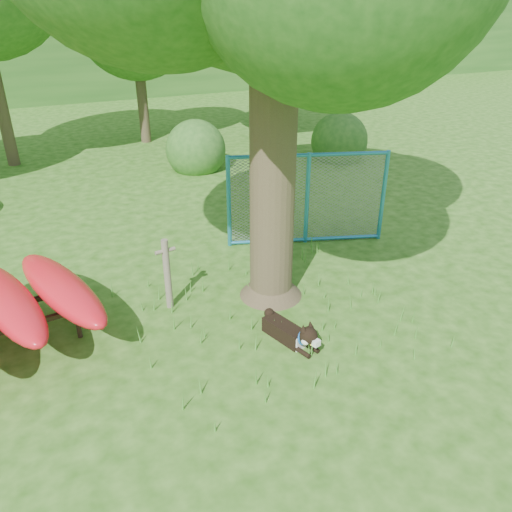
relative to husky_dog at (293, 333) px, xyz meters
name	(u,v)px	position (x,y,z in m)	size (l,w,h in m)	color
ground	(280,353)	(-0.28, -0.13, -0.18)	(80.00, 80.00, 0.00)	#245410
wooden_post	(167,272)	(-1.35, 1.78, 0.47)	(0.34, 0.13, 1.24)	#6D6151
husky_dog	(293,333)	(0.00, 0.00, 0.00)	(0.51, 1.15, 0.52)	black
fence_section	(307,199)	(2.02, 2.97, 0.79)	(3.15, 1.20, 3.22)	teal
wildflower_clump	(312,345)	(0.09, -0.40, 0.02)	(0.11, 0.12, 0.25)	#4A912F
bg_tree_c	(134,18)	(1.22, 12.87, 3.93)	(4.00, 4.00, 6.12)	#3E3321
shrub_right	(338,159)	(6.22, 7.87, -0.18)	(1.80, 1.80, 1.80)	#295C1E
shrub_mid	(197,169)	(1.72, 8.87, -0.18)	(1.80, 1.80, 1.80)	#295C1E
wooded_hillside	(46,33)	(-0.28, 27.87, 2.82)	(80.00, 12.00, 6.00)	#295C1E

